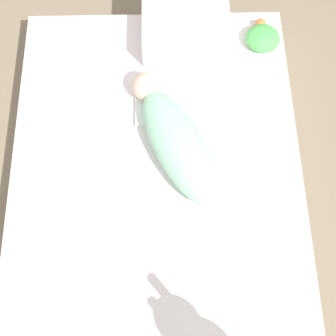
# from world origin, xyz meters

# --- Properties ---
(ground_plane) EXTENTS (12.00, 12.00, 0.00)m
(ground_plane) POSITION_xyz_m (0.00, 0.00, 0.00)
(ground_plane) COLOR #7A6B56
(bed_mattress) EXTENTS (1.60, 1.05, 0.14)m
(bed_mattress) POSITION_xyz_m (0.00, 0.00, 0.07)
(bed_mattress) COLOR white
(bed_mattress) RESTS_ON ground_plane
(burp_cloth) EXTENTS (0.17, 0.17, 0.02)m
(burp_cloth) POSITION_xyz_m (0.35, -0.01, 0.15)
(burp_cloth) COLOR white
(burp_cloth) RESTS_ON bed_mattress
(swaddled_baby) EXTENTS (0.57, 0.37, 0.13)m
(swaddled_baby) POSITION_xyz_m (0.19, -0.07, 0.20)
(swaddled_baby) COLOR #99D6B2
(swaddled_baby) RESTS_ON bed_mattress
(pillow) EXTENTS (0.32, 0.34, 0.12)m
(pillow) POSITION_xyz_m (0.69, -0.13, 0.20)
(pillow) COLOR white
(pillow) RESTS_ON bed_mattress
(turtle_plush) EXTENTS (0.17, 0.14, 0.07)m
(turtle_plush) POSITION_xyz_m (0.64, -0.43, 0.17)
(turtle_plush) COLOR #51B756
(turtle_plush) RESTS_ON bed_mattress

